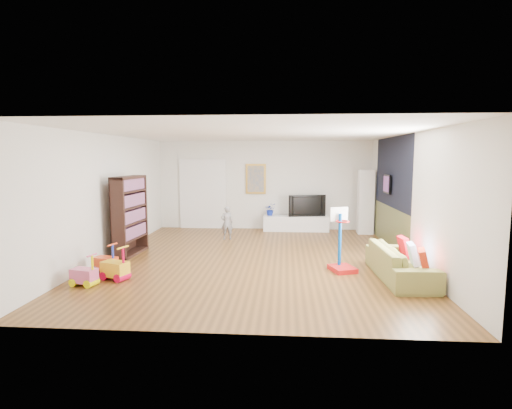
# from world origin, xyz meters

# --- Properties ---
(floor) EXTENTS (6.50, 7.50, 0.00)m
(floor) POSITION_xyz_m (0.00, 0.00, 0.00)
(floor) COLOR brown
(floor) RESTS_ON ground
(ceiling) EXTENTS (6.50, 7.50, 0.00)m
(ceiling) POSITION_xyz_m (0.00, 0.00, 2.70)
(ceiling) COLOR white
(ceiling) RESTS_ON ground
(wall_back) EXTENTS (6.50, 0.00, 2.70)m
(wall_back) POSITION_xyz_m (0.00, 3.75, 1.35)
(wall_back) COLOR silver
(wall_back) RESTS_ON ground
(wall_front) EXTENTS (6.50, 0.00, 2.70)m
(wall_front) POSITION_xyz_m (0.00, -3.75, 1.35)
(wall_front) COLOR silver
(wall_front) RESTS_ON ground
(wall_left) EXTENTS (0.00, 7.50, 2.70)m
(wall_left) POSITION_xyz_m (-3.25, 0.00, 1.35)
(wall_left) COLOR white
(wall_left) RESTS_ON ground
(wall_right) EXTENTS (0.00, 7.50, 2.70)m
(wall_right) POSITION_xyz_m (3.25, 0.00, 1.35)
(wall_right) COLOR silver
(wall_right) RESTS_ON ground
(navy_accent) EXTENTS (0.01, 3.20, 1.70)m
(navy_accent) POSITION_xyz_m (3.23, 1.40, 1.85)
(navy_accent) COLOR black
(navy_accent) RESTS_ON wall_right
(olive_wainscot) EXTENTS (0.01, 3.20, 1.00)m
(olive_wainscot) POSITION_xyz_m (3.23, 1.40, 0.50)
(olive_wainscot) COLOR brown
(olive_wainscot) RESTS_ON wall_right
(doorway) EXTENTS (1.45, 0.06, 2.10)m
(doorway) POSITION_xyz_m (-1.90, 3.71, 1.05)
(doorway) COLOR white
(doorway) RESTS_ON ground
(painting_back) EXTENTS (0.62, 0.06, 0.92)m
(painting_back) POSITION_xyz_m (-0.25, 3.71, 1.55)
(painting_back) COLOR gold
(painting_back) RESTS_ON wall_back
(artwork_right) EXTENTS (0.04, 0.56, 0.46)m
(artwork_right) POSITION_xyz_m (3.17, 1.60, 1.55)
(artwork_right) COLOR #7F3F8C
(artwork_right) RESTS_ON wall_right
(media_console) EXTENTS (1.95, 0.50, 0.45)m
(media_console) POSITION_xyz_m (0.98, 3.45, 0.23)
(media_console) COLOR white
(media_console) RESTS_ON ground
(tall_cabinet) EXTENTS (0.45, 0.45, 1.85)m
(tall_cabinet) POSITION_xyz_m (2.98, 3.18, 0.92)
(tall_cabinet) COLOR white
(tall_cabinet) RESTS_ON ground
(bookshelf) EXTENTS (0.39, 1.24, 1.79)m
(bookshelf) POSITION_xyz_m (-2.85, 0.21, 0.89)
(bookshelf) COLOR black
(bookshelf) RESTS_ON ground
(sofa) EXTENTS (0.87, 2.05, 0.59)m
(sofa) POSITION_xyz_m (2.77, -1.21, 0.30)
(sofa) COLOR olive
(sofa) RESTS_ON ground
(basketball_hoop) EXTENTS (0.58, 0.63, 1.24)m
(basketball_hoop) POSITION_xyz_m (1.78, -0.83, 0.62)
(basketball_hoop) COLOR red
(basketball_hoop) RESTS_ON ground
(ride_on_yellow) EXTENTS (0.54, 0.44, 0.63)m
(ride_on_yellow) POSITION_xyz_m (-2.40, -1.68, 0.31)
(ride_on_yellow) COLOR yellow
(ride_on_yellow) RESTS_ON ground
(ride_on_orange) EXTENTS (0.49, 0.38, 0.58)m
(ride_on_orange) POSITION_xyz_m (-2.77, -1.28, 0.29)
(ride_on_orange) COLOR #E5441A
(ride_on_orange) RESTS_ON ground
(ride_on_pink) EXTENTS (0.47, 0.34, 0.56)m
(ride_on_pink) POSITION_xyz_m (-2.79, -2.05, 0.28)
(ride_on_pink) COLOR #CE517D
(ride_on_pink) RESTS_ON ground
(child) EXTENTS (0.38, 0.30, 0.90)m
(child) POSITION_xyz_m (-0.91, 2.03, 0.45)
(child) COLOR gray
(child) RESTS_ON ground
(tv) EXTENTS (1.13, 0.40, 0.65)m
(tv) POSITION_xyz_m (1.28, 3.45, 0.78)
(tv) COLOR black
(tv) RESTS_ON media_console
(vase_plant) EXTENTS (0.39, 0.36, 0.37)m
(vase_plant) POSITION_xyz_m (0.21, 3.49, 0.64)
(vase_plant) COLOR #102598
(vase_plant) RESTS_ON media_console
(pillow_left) EXTENTS (0.21, 0.43, 0.42)m
(pillow_left) POSITION_xyz_m (2.99, -1.78, 0.47)
(pillow_left) COLOR #B8280F
(pillow_left) RESTS_ON sofa
(pillow_center) EXTENTS (0.15, 0.40, 0.39)m
(pillow_center) POSITION_xyz_m (2.97, -1.24, 0.47)
(pillow_center) COLOR white
(pillow_center) RESTS_ON sofa
(pillow_right) EXTENTS (0.13, 0.40, 0.39)m
(pillow_right) POSITION_xyz_m (2.99, -0.64, 0.47)
(pillow_right) COLOR #B50815
(pillow_right) RESTS_ON sofa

